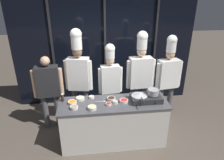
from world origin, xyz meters
The scene contains 22 objects.
ground_plane centered at (0.00, 0.00, 0.00)m, with size 24.00×24.00×0.00m, color brown.
window_wall_back centered at (0.00, 1.72, 1.35)m, with size 4.53×0.09×2.70m.
demo_counter centered at (0.00, 0.00, 0.44)m, with size 2.03×0.67×0.88m.
portable_stove centered at (0.61, 0.00, 0.94)m, with size 0.57×0.37×0.12m.
frying_pan centered at (0.48, -0.01, 1.02)m, with size 0.30×0.52×0.05m.
stock_pot centered at (0.74, 0.00, 1.06)m, with size 0.24×0.21×0.12m.
squeeze_bottle_soy centered at (-0.94, 0.17, 0.97)m, with size 0.06×0.06×0.18m.
prep_bowl_chicken centered at (-0.40, 0.22, 0.91)m, with size 0.11×0.11×0.04m.
prep_bowl_carrots centered at (-0.76, 0.06, 0.91)m, with size 0.17×0.17×0.05m.
prep_bowl_chili_flakes centered at (-0.10, -0.08, 0.90)m, with size 0.11×0.11×0.04m.
prep_bowl_mushrooms centered at (-0.72, -0.13, 0.91)m, with size 0.14×0.14×0.05m.
prep_bowl_shrimp centered at (0.02, -0.04, 0.92)m, with size 0.09×0.09×0.06m.
prep_bowl_soy_glaze centered at (-0.03, 0.09, 0.92)m, with size 0.16×0.16×0.06m.
prep_bowl_ginger centered at (-0.40, -0.18, 0.92)m, with size 0.16×0.16×0.06m.
prep_bowl_noodles centered at (-0.62, 0.18, 0.91)m, with size 0.16×0.16×0.05m.
prep_bowl_bell_pepper centered at (0.19, 0.00, 0.91)m, with size 0.16×0.16×0.05m.
serving_spoon_slotted centered at (-0.20, 0.06, 0.89)m, with size 0.21×0.05×0.02m.
person_guest centered at (-1.27, 0.64, 0.98)m, with size 0.60×0.29×1.63m.
chef_head centered at (-0.65, 0.74, 1.24)m, with size 0.57×0.30×2.13m.
chef_sous centered at (0.02, 0.71, 1.07)m, with size 0.52×0.24×1.82m.
chef_line centered at (0.68, 0.73, 1.17)m, with size 0.63×0.27×2.06m.
chef_pastry centered at (1.31, 0.73, 1.11)m, with size 0.60×0.30×1.97m.
Camera 1 is at (-0.42, -3.20, 2.75)m, focal length 32.00 mm.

